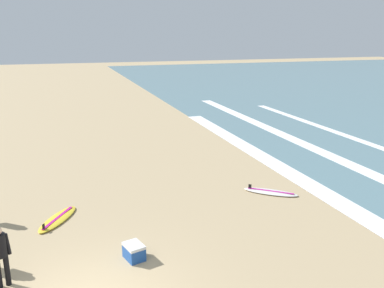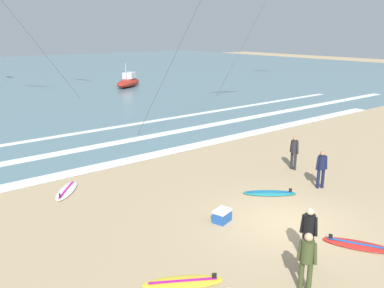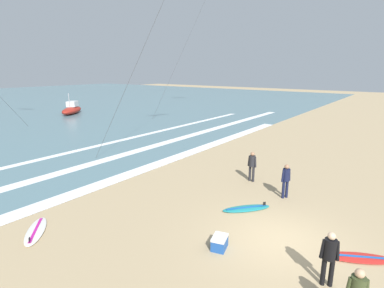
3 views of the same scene
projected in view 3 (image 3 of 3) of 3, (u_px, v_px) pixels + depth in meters
ground_plane at (280, 241)px, 10.44m from camera, size 160.00×160.00×0.00m
wave_foam_shoreline at (116, 179)px, 16.26m from camera, size 41.08×0.98×0.01m
wave_foam_mid_break at (97, 162)px, 19.14m from camera, size 56.83×0.84×0.01m
wave_foam_outer_break at (62, 154)px, 20.97m from camera, size 48.25×0.59×0.01m
surfer_right_near at (330, 254)px, 8.08m from camera, size 0.32×0.51×1.60m
surfer_foreground_main at (252, 164)px, 15.75m from camera, size 0.32×0.51×1.60m
surfer_background_far at (286, 178)px, 13.71m from camera, size 0.49×0.33×1.60m
surfboard_foreground_flat at (359, 258)px, 9.43m from camera, size 1.53×2.13×0.25m
surfboard_near_water at (246, 208)px, 12.77m from camera, size 2.00×1.80×0.25m
surfboard_left_pile at (36, 231)px, 10.99m from camera, size 1.79×2.01×0.25m
offshore_boat at (72, 109)px, 39.82m from camera, size 5.15×4.54×2.70m
cooler_box at (220, 242)px, 9.95m from camera, size 0.71×0.60×0.44m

